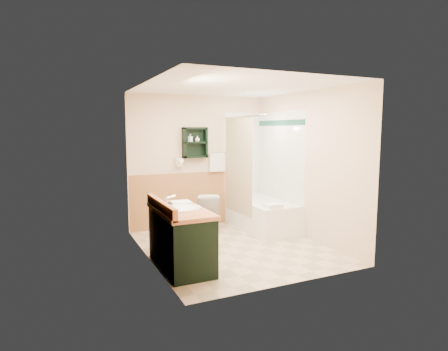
# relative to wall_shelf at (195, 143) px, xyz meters

# --- Properties ---
(floor) EXTENTS (3.00, 3.00, 0.00)m
(floor) POSITION_rel_wall_shelf_xyz_m (0.10, -1.41, -1.55)
(floor) COLOR beige
(floor) RESTS_ON ground
(back_wall) EXTENTS (2.60, 0.04, 2.40)m
(back_wall) POSITION_rel_wall_shelf_xyz_m (0.10, 0.11, -0.35)
(back_wall) COLOR beige
(back_wall) RESTS_ON ground
(left_wall) EXTENTS (0.04, 3.00, 2.40)m
(left_wall) POSITION_rel_wall_shelf_xyz_m (-1.22, -1.41, -0.35)
(left_wall) COLOR beige
(left_wall) RESTS_ON ground
(right_wall) EXTENTS (0.04, 3.00, 2.40)m
(right_wall) POSITION_rel_wall_shelf_xyz_m (1.42, -1.41, -0.35)
(right_wall) COLOR beige
(right_wall) RESTS_ON ground
(ceiling) EXTENTS (2.60, 3.00, 0.04)m
(ceiling) POSITION_rel_wall_shelf_xyz_m (0.10, -1.41, 0.87)
(ceiling) COLOR white
(ceiling) RESTS_ON back_wall
(wainscot_left) EXTENTS (2.98, 2.98, 1.00)m
(wainscot_left) POSITION_rel_wall_shelf_xyz_m (-1.19, -1.41, -1.05)
(wainscot_left) COLOR #BD784C
(wainscot_left) RESTS_ON left_wall
(wainscot_back) EXTENTS (2.58, 2.58, 1.00)m
(wainscot_back) POSITION_rel_wall_shelf_xyz_m (0.10, 0.08, -1.05)
(wainscot_back) COLOR #BD784C
(wainscot_back) RESTS_ON back_wall
(mirror_frame) EXTENTS (1.30, 1.30, 1.00)m
(mirror_frame) POSITION_rel_wall_shelf_xyz_m (-1.17, -1.96, -0.05)
(mirror_frame) COLOR brown
(mirror_frame) RESTS_ON left_wall
(mirror_glass) EXTENTS (1.20, 1.20, 0.90)m
(mirror_glass) POSITION_rel_wall_shelf_xyz_m (-1.17, -1.96, -0.05)
(mirror_glass) COLOR white
(mirror_glass) RESTS_ON left_wall
(tile_right) EXTENTS (1.50, 1.50, 2.10)m
(tile_right) POSITION_rel_wall_shelf_xyz_m (1.38, -0.66, -0.50)
(tile_right) COLOR white
(tile_right) RESTS_ON right_wall
(tile_back) EXTENTS (0.95, 0.95, 2.10)m
(tile_back) POSITION_rel_wall_shelf_xyz_m (1.13, 0.07, -0.50)
(tile_back) COLOR white
(tile_back) RESTS_ON back_wall
(tile_accent) EXTENTS (1.50, 1.50, 0.10)m
(tile_accent) POSITION_rel_wall_shelf_xyz_m (1.37, -0.66, 0.35)
(tile_accent) COLOR #144836
(tile_accent) RESTS_ON right_wall
(wall_shelf) EXTENTS (0.45, 0.15, 0.55)m
(wall_shelf) POSITION_rel_wall_shelf_xyz_m (0.00, 0.00, 0.00)
(wall_shelf) COLOR black
(wall_shelf) RESTS_ON back_wall
(hair_dryer) EXTENTS (0.10, 0.24, 0.18)m
(hair_dryer) POSITION_rel_wall_shelf_xyz_m (-0.30, 0.02, -0.35)
(hair_dryer) COLOR white
(hair_dryer) RESTS_ON back_wall
(towel_bar) EXTENTS (0.40, 0.06, 0.40)m
(towel_bar) POSITION_rel_wall_shelf_xyz_m (0.45, 0.04, -0.20)
(towel_bar) COLOR white
(towel_bar) RESTS_ON back_wall
(curtain_rod) EXTENTS (0.03, 1.60, 0.03)m
(curtain_rod) POSITION_rel_wall_shelf_xyz_m (0.63, -0.66, 0.45)
(curtain_rod) COLOR silver
(curtain_rod) RESTS_ON back_wall
(shower_curtain) EXTENTS (1.05, 1.05, 1.70)m
(shower_curtain) POSITION_rel_wall_shelf_xyz_m (0.63, -0.48, -0.40)
(shower_curtain) COLOR #BFB190
(shower_curtain) RESTS_ON curtain_rod
(vanity) EXTENTS (0.59, 1.22, 0.77)m
(vanity) POSITION_rel_wall_shelf_xyz_m (-0.89, -1.85, -1.16)
(vanity) COLOR black
(vanity) RESTS_ON ground
(bathtub) EXTENTS (0.78, 1.50, 0.52)m
(bathtub) POSITION_rel_wall_shelf_xyz_m (1.03, -0.68, -1.29)
(bathtub) COLOR white
(bathtub) RESTS_ON ground
(toilet) EXTENTS (0.58, 0.76, 0.66)m
(toilet) POSITION_rel_wall_shelf_xyz_m (0.12, -0.31, -1.22)
(toilet) COLOR white
(toilet) RESTS_ON ground
(counter_towel) EXTENTS (0.26, 0.20, 0.04)m
(counter_towel) POSITION_rel_wall_shelf_xyz_m (-0.79, -1.57, -0.76)
(counter_towel) COLOR white
(counter_towel) RESTS_ON vanity
(vanity_book) EXTENTS (0.15, 0.05, 0.20)m
(vanity_book) POSITION_rel_wall_shelf_xyz_m (-1.06, -1.55, -0.67)
(vanity_book) COLOR black
(vanity_book) RESTS_ON vanity
(tub_towel) EXTENTS (0.26, 0.22, 0.07)m
(tub_towel) POSITION_rel_wall_shelf_xyz_m (0.85, -1.30, -0.99)
(tub_towel) COLOR white
(tub_towel) RESTS_ON bathtub
(soap_bottle_a) EXTENTS (0.11, 0.15, 0.06)m
(soap_bottle_a) POSITION_rel_wall_shelf_xyz_m (-0.09, -0.01, 0.05)
(soap_bottle_a) COLOR white
(soap_bottle_a) RESTS_ON wall_shelf
(soap_bottle_b) EXTENTS (0.10, 0.12, 0.08)m
(soap_bottle_b) POSITION_rel_wall_shelf_xyz_m (0.05, -0.01, 0.06)
(soap_bottle_b) COLOR white
(soap_bottle_b) RESTS_ON wall_shelf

